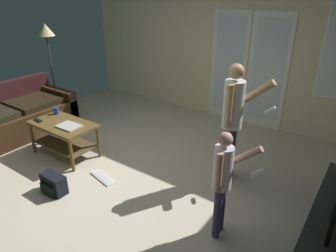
{
  "coord_description": "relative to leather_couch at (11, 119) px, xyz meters",
  "views": [
    {
      "loc": [
        2.58,
        -2.48,
        2.33
      ],
      "look_at": [
        0.78,
        0.06,
        0.9
      ],
      "focal_mm": 32.39,
      "sensor_mm": 36.0,
      "label": 1
    }
  ],
  "objects": [
    {
      "name": "ground_plane",
      "position": [
        2.32,
        0.17,
        -0.31
      ],
      "size": [
        5.85,
        5.46,
        0.02
      ],
      "primitive_type": "cube",
      "color": "#BEB199"
    },
    {
      "name": "wall_back_with_doors",
      "position": [
        2.43,
        2.87,
        1.11
      ],
      "size": [
        5.85,
        0.09,
        2.91
      ],
      "color": "beige",
      "rests_on": "ground_plane"
    },
    {
      "name": "leather_couch",
      "position": [
        0.0,
        0.0,
        0.0
      ],
      "size": [
        0.96,
        1.98,
        0.84
      ],
      "color": "#3B2615",
      "rests_on": "ground_plane"
    },
    {
      "name": "coffee_table",
      "position": [
        1.3,
        0.09,
        0.08
      ],
      "size": [
        0.99,
        0.56,
        0.52
      ],
      "color": "brown",
      "rests_on": "ground_plane"
    },
    {
      "name": "tv_stand",
      "position": [
        4.89,
        0.46,
        -0.08
      ],
      "size": [
        0.41,
        1.77,
        0.43
      ],
      "color": "black",
      "rests_on": "ground_plane"
    },
    {
      "name": "person_adult",
      "position": [
        3.59,
        0.91,
        0.63
      ],
      "size": [
        0.57,
        0.45,
        1.54
      ],
      "color": "#3C3A5E",
      "rests_on": "ground_plane"
    },
    {
      "name": "person_child",
      "position": [
        3.93,
        -0.04,
        0.4
      ],
      "size": [
        0.44,
        0.36,
        1.16
      ],
      "color": "#362F55",
      "rests_on": "ground_plane"
    },
    {
      "name": "floor_lamp",
      "position": [
        -0.34,
        1.15,
        1.19
      ],
      "size": [
        0.32,
        0.32,
        1.72
      ],
      "color": "#2B2427",
      "rests_on": "ground_plane"
    },
    {
      "name": "backpack",
      "position": [
        1.96,
        -0.6,
        -0.18
      ],
      "size": [
        0.33,
        0.2,
        0.24
      ],
      "color": "black",
      "rests_on": "ground_plane"
    },
    {
      "name": "loose_keyboard",
      "position": [
        2.22,
        -0.05,
        -0.29
      ],
      "size": [
        0.46,
        0.22,
        0.02
      ],
      "color": "white",
      "rests_on": "ground_plane"
    },
    {
      "name": "laptop_closed",
      "position": [
        1.48,
        0.07,
        0.23
      ],
      "size": [
        0.34,
        0.25,
        0.02
      ],
      "primitive_type": "cube",
      "rotation": [
        0.0,
        0.0,
        0.03
      ],
      "color": "#AFB5AF",
      "rests_on": "coffee_table"
    },
    {
      "name": "cup_near_edge",
      "position": [
        0.93,
        0.27,
        0.28
      ],
      "size": [
        0.08,
        0.08,
        0.11
      ],
      "primitive_type": "cylinder",
      "color": "#1F429D",
      "rests_on": "coffee_table"
    },
    {
      "name": "tv_remote_black",
      "position": [
        0.94,
        -0.06,
        0.23
      ],
      "size": [
        0.17,
        0.06,
        0.02
      ],
      "primitive_type": "cube",
      "rotation": [
        0.0,
        0.0,
        -0.09
      ],
      "color": "black",
      "rests_on": "coffee_table"
    }
  ]
}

